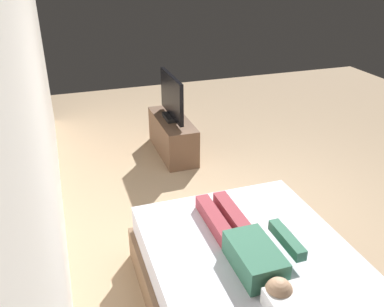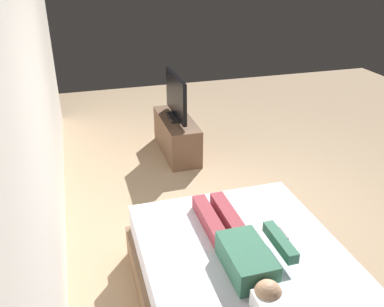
{
  "view_description": "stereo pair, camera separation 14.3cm",
  "coord_description": "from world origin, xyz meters",
  "views": [
    {
      "loc": [
        -3.07,
        1.75,
        2.51
      ],
      "look_at": [
        0.4,
        0.58,
        0.69
      ],
      "focal_mm": 38.44,
      "sensor_mm": 36.0,
      "label": 1
    },
    {
      "loc": [
        -3.11,
        1.62,
        2.51
      ],
      "look_at": [
        0.4,
        0.58,
        0.69
      ],
      "focal_mm": 38.44,
      "sensor_mm": 36.0,
      "label": 2
    }
  ],
  "objects": [
    {
      "name": "tv",
      "position": [
        1.84,
        0.37,
        0.78
      ],
      "size": [
        0.88,
        0.2,
        0.59
      ],
      "color": "black",
      "rests_on": "tv_stand"
    },
    {
      "name": "tv_stand",
      "position": [
        1.84,
        0.37,
        0.25
      ],
      "size": [
        1.1,
        0.4,
        0.5
      ],
      "primitive_type": "cube",
      "color": "brown",
      "rests_on": "ground"
    },
    {
      "name": "ground_plane",
      "position": [
        0.0,
        0.0,
        0.0
      ],
      "size": [
        10.0,
        10.0,
        0.0
      ],
      "primitive_type": "plane",
      "color": "tan"
    },
    {
      "name": "person",
      "position": [
        -1.0,
        0.63,
        0.62
      ],
      "size": [
        1.26,
        0.46,
        0.18
      ],
      "color": "#387056",
      "rests_on": "bed"
    },
    {
      "name": "remote",
      "position": [
        -0.85,
        0.23,
        0.55
      ],
      "size": [
        0.15,
        0.04,
        0.02
      ],
      "primitive_type": "cube",
      "color": "black",
      "rests_on": "bed"
    },
    {
      "name": "bed",
      "position": [
        -1.03,
        0.58,
        0.26
      ],
      "size": [
        1.9,
        1.53,
        0.54
      ],
      "color": "brown",
      "rests_on": "ground"
    },
    {
      "name": "back_wall",
      "position": [
        0.4,
        1.93,
        1.4
      ],
      "size": [
        6.4,
        0.1,
        2.8
      ],
      "primitive_type": "cube",
      "color": "silver",
      "rests_on": "ground"
    }
  ]
}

